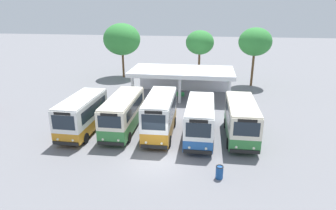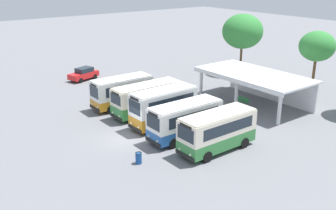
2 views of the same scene
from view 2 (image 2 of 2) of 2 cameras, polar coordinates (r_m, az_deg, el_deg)
The scene contains 14 objects.
ground_plane at distance 33.86m, azimuth -6.31°, elevation -5.01°, with size 180.00×180.00×0.00m, color slate.
city_bus_nearest_orange at distance 41.05m, azimuth -6.79°, elevation 2.06°, with size 2.44×6.58×3.23m.
city_bus_second_in_row at distance 38.75m, azimuth -3.09°, elevation 1.06°, with size 2.44×7.41×3.15m.
city_bus_middle_cream at distance 35.81m, azimuth -0.65°, elevation -0.16°, with size 2.42×6.61×3.53m.
city_bus_fourth_amber at distance 33.23m, azimuth 2.53°, elevation -2.10°, with size 2.34×6.83×3.17m.
city_bus_fifth_blue at distance 31.23m, azimuth 7.28°, elevation -3.67°, with size 2.45×6.83×3.19m.
parked_car_flank at distance 52.60m, azimuth -12.31°, elevation 4.53°, with size 2.82×4.34×1.62m.
terminal_canopy at distance 43.05m, azimuth 13.10°, elevation 3.76°, with size 12.35×6.25×3.40m.
waiting_chair_end_by_column at distance 42.96m, azimuth 10.43°, elevation 0.89°, with size 0.45×0.45×0.86m.
waiting_chair_second_from_end at distance 42.62m, azimuth 10.99°, elevation 0.70°, with size 0.45×0.45×0.86m.
waiting_chair_middle_seat at distance 42.23m, azimuth 11.49°, elevation 0.49°, with size 0.45×0.45×0.86m.
roadside_tree_behind_canopy at distance 47.57m, azimuth 21.11°, elevation 8.05°, with size 4.06×4.06×7.37m.
roadside_tree_west_of_canopy at distance 54.88m, azimuth 10.92°, elevation 10.60°, with size 5.57×5.57×8.23m.
litter_bin_apron at distance 29.54m, azimuth -4.35°, elevation -7.78°, with size 0.49×0.49×0.90m.
Camera 2 is at (26.73, -15.43, 13.92)m, focal length 41.39 mm.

